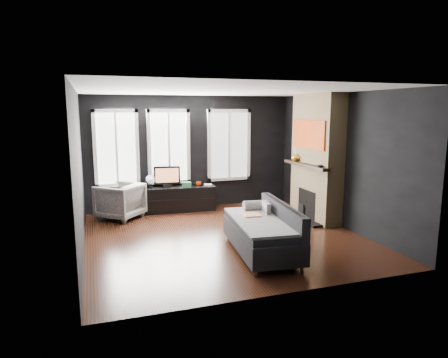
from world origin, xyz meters
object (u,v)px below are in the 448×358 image
object	(u,v)px
armchair	(120,199)
monitor	(167,175)
media_console	(179,198)
sofa	(261,229)
mantel_vase	(296,157)
mug	(199,183)
book	(204,180)

from	to	relation	value
armchair	monitor	xyz separation A→B (m)	(1.11, 0.33, 0.43)
media_console	armchair	bearing A→B (deg)	-163.62
sofa	mantel_vase	xyz separation A→B (m)	(1.74, 2.08, 0.91)
monitor	armchair	bearing A→B (deg)	-157.77
armchair	mug	size ratio (longest dim) A/B	6.76
sofa	mug	xyz separation A→B (m)	(-0.22, 3.21, 0.23)
media_console	mug	size ratio (longest dim) A/B	13.33
monitor	book	distance (m)	0.90
mug	mantel_vase	size ratio (longest dim) A/B	0.62
mug	mantel_vase	xyz separation A→B (m)	(1.96, -1.13, 0.68)
media_console	monitor	distance (m)	0.63
media_console	monitor	bearing A→B (deg)	175.38
mug	book	world-z (taller)	book
armchair	mantel_vase	world-z (taller)	mantel_vase
sofa	book	xyz separation A→B (m)	(-0.07, 3.26, 0.28)
sofa	monitor	world-z (taller)	monitor
media_console	mug	world-z (taller)	mug
sofa	book	world-z (taller)	sofa
monitor	mug	world-z (taller)	monitor
monitor	sofa	bearing A→B (deg)	-68.35
armchair	mug	bearing A→B (deg)	138.60
book	mantel_vase	bearing A→B (deg)	-33.05
monitor	book	bearing A→B (deg)	2.04
sofa	mug	size ratio (longest dim) A/B	15.27
media_console	mug	distance (m)	0.59
mug	book	bearing A→B (deg)	17.70
sofa	monitor	distance (m)	3.47
armchair	media_console	xyz separation A→B (m)	(1.37, 0.29, -0.14)
mantel_vase	mug	bearing A→B (deg)	150.02
sofa	armchair	xyz separation A→B (m)	(-2.07, 2.98, 0.01)
mug	book	size ratio (longest dim) A/B	0.53
mantel_vase	media_console	bearing A→B (deg)	153.92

